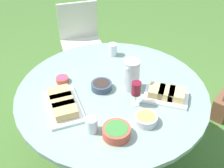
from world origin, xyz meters
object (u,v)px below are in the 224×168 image
at_px(dining_table, 112,103).
at_px(water_pitcher, 131,75).
at_px(wine_glass, 136,89).
at_px(handbag, 223,105).
at_px(chair_near_right, 81,37).

relative_size(dining_table, water_pitcher, 5.85).
distance_m(wine_glass, handbag, 1.43).
xyz_separation_m(wine_glass, handbag, (-1.15, 0.35, -0.77)).
xyz_separation_m(chair_near_right, handbag, (-0.36, 1.59, -0.40)).
height_order(dining_table, water_pitcher, water_pitcher).
bearing_deg(water_pitcher, chair_near_right, -120.83).
relative_size(chair_near_right, wine_glass, 4.96).
xyz_separation_m(dining_table, handbag, (-1.13, 0.56, -0.53)).
height_order(wine_glass, handbag, wine_glass).
bearing_deg(chair_near_right, handbag, 102.65).
relative_size(chair_near_right, handbag, 2.42).
bearing_deg(chair_near_right, dining_table, 53.11).
relative_size(dining_table, chair_near_right, 1.55).
distance_m(chair_near_right, handbag, 1.68).
xyz_separation_m(chair_near_right, water_pitcher, (0.67, 1.12, 0.37)).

